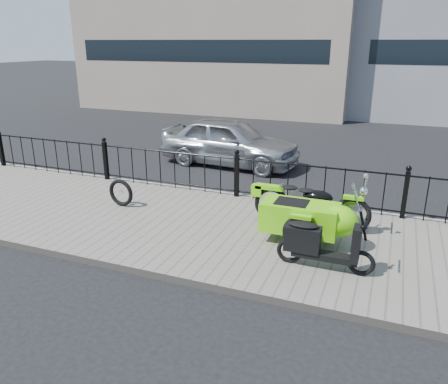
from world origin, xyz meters
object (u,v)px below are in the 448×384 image
at_px(motorcycle_sidecar, 312,215).
at_px(spare_tire, 121,193).
at_px(scooter, 318,244).
at_px(sedan_car, 230,142).

bearing_deg(motorcycle_sidecar, spare_tire, 176.80).
relative_size(scooter, spare_tire, 2.53).
xyz_separation_m(motorcycle_sidecar, scooter, (0.29, -0.93, -0.08)).
bearing_deg(scooter, motorcycle_sidecar, 107.12).
height_order(motorcycle_sidecar, scooter, scooter).
xyz_separation_m(scooter, sedan_car, (-3.53, 5.46, 0.18)).
bearing_deg(scooter, spare_tire, 165.13).
xyz_separation_m(motorcycle_sidecar, spare_tire, (-4.06, 0.23, -0.18)).
distance_m(motorcycle_sidecar, sedan_car, 5.57).
relative_size(scooter, sedan_car, 0.37).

